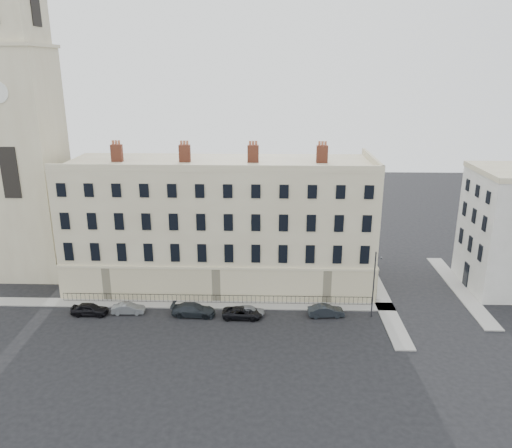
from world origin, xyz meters
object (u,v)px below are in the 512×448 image
object	(u,v)px
car_a	(90,309)
car_f	(326,311)
car_b	(128,309)
car_e	(249,311)
streetlamp	(374,282)
car_c	(194,310)
car_d	(242,313)

from	to	relation	value
car_a	car_f	xyz separation A→B (m)	(25.51, 0.43, -0.04)
car_b	car_e	bearing A→B (deg)	-93.89
car_e	car_f	xyz separation A→B (m)	(8.27, 0.06, 0.06)
car_e	streetlamp	bearing A→B (deg)	-90.13
car_c	car_d	xyz separation A→B (m)	(5.26, -0.34, -0.10)
car_a	car_e	size ratio (longest dim) A/B	1.17
streetlamp	car_c	bearing A→B (deg)	-167.29
car_a	streetlamp	distance (m)	30.59
car_b	car_d	world-z (taller)	car_d
car_b	car_a	bearing A→B (deg)	92.65
car_a	car_c	world-z (taller)	car_c
car_b	car_e	xyz separation A→B (m)	(13.16, -0.08, 0.00)
car_c	streetlamp	bearing A→B (deg)	-86.84
car_e	streetlamp	xyz separation A→B (m)	(13.15, -0.04, 3.56)
car_d	streetlamp	size ratio (longest dim) A/B	0.57
car_b	car_f	size ratio (longest dim) A/B	0.90
car_a	car_d	world-z (taller)	car_a
car_a	car_c	size ratio (longest dim) A/B	0.84
car_e	car_f	bearing A→B (deg)	-89.50
car_e	streetlamp	distance (m)	13.62
car_a	car_d	size ratio (longest dim) A/B	0.93
car_f	streetlamp	world-z (taller)	streetlamp
car_a	streetlamp	world-z (taller)	streetlamp
car_f	streetlamp	bearing A→B (deg)	-96.37
car_f	car_b	bearing A→B (deg)	84.83
car_a	car_d	distance (m)	16.52
car_b	streetlamp	bearing A→B (deg)	-93.81
car_b	car_f	world-z (taller)	car_f
car_a	car_b	world-z (taller)	car_a
car_d	car_e	size ratio (longest dim) A/B	1.25
car_c	car_f	distance (m)	14.26
car_c	car_d	distance (m)	5.28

